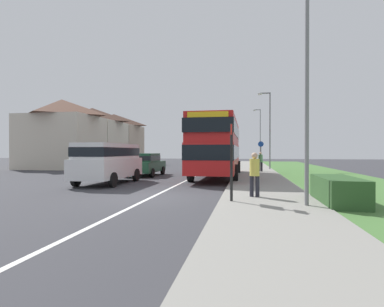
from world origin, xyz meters
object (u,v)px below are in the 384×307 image
street_lamp_near (304,47)px  parked_van_white (109,160)px  pedestrian_walking_away (260,161)px  bus_stop_sign (231,157)px  pedestrian_at_stop (255,172)px  street_lamp_mid (269,125)px  cycle_route_sign (261,155)px  street_lamp_far (260,132)px  parked_car_dark_green (145,163)px  double_decker_bus (218,145)px

street_lamp_near → parked_van_white: bearing=147.6°
pedestrian_walking_away → bus_stop_sign: bus_stop_sign is taller
street_lamp_near → pedestrian_at_stop: bearing=133.2°
pedestrian_walking_away → street_lamp_mid: size_ratio=0.24×
cycle_route_sign → street_lamp_far: street_lamp_far is taller
cycle_route_sign → parked_car_dark_green: bearing=-151.1°
cycle_route_sign → bus_stop_sign: bearing=-96.1°
parked_van_white → pedestrian_walking_away: parked_van_white is taller
double_decker_bus → parked_car_dark_green: 5.33m
bus_stop_sign → pedestrian_at_stop: bearing=55.0°
bus_stop_sign → street_lamp_mid: size_ratio=0.37×
street_lamp_near → pedestrian_walking_away: bearing=92.0°
parked_van_white → pedestrian_at_stop: parked_van_white is taller
pedestrian_walking_away → street_lamp_near: size_ratio=0.20×
pedestrian_at_stop → street_lamp_near: 4.30m
bus_stop_sign → street_lamp_mid: 18.70m
double_decker_bus → bus_stop_sign: size_ratio=4.01×
street_lamp_near → street_lamp_mid: street_lamp_near is taller
double_decker_bus → pedestrian_walking_away: double_decker_bus is taller
street_lamp_mid → cycle_route_sign: bearing=-104.1°
parked_van_white → street_lamp_near: bearing=-32.4°
parked_van_white → cycle_route_sign: bearing=49.6°
parked_van_white → pedestrian_at_stop: size_ratio=2.98×
double_decker_bus → parked_van_white: (-5.34, -4.69, -0.87)m
pedestrian_at_stop → street_lamp_mid: street_lamp_mid is taller
parked_van_white → parked_car_dark_green: parked_van_white is taller
parked_van_white → street_lamp_far: bearing=74.1°
pedestrian_walking_away → parked_van_white: bearing=-130.4°
pedestrian_walking_away → street_lamp_near: 15.84m
street_lamp_near → double_decker_bus: bearing=108.8°
parked_car_dark_green → bus_stop_sign: bus_stop_sign is taller
double_decker_bus → street_lamp_mid: 9.47m
double_decker_bus → pedestrian_walking_away: (2.96, 5.05, -1.17)m
parked_van_white → bus_stop_sign: bus_stop_sign is taller
double_decker_bus → street_lamp_far: (3.84, 27.55, 2.47)m
cycle_route_sign → pedestrian_at_stop: bearing=-93.5°
parked_car_dark_green → pedestrian_walking_away: 9.26m
parked_van_white → pedestrian_walking_away: 12.80m
street_lamp_near → street_lamp_mid: bearing=89.0°
pedestrian_walking_away → street_lamp_near: (0.55, -15.37, 3.80)m
bus_stop_sign → street_lamp_far: 37.68m
pedestrian_at_stop → street_lamp_mid: bearing=84.4°
double_decker_bus → pedestrian_at_stop: bearing=-76.5°
parked_car_dark_green → pedestrian_at_stop: size_ratio=2.46×
cycle_route_sign → street_lamp_mid: 4.36m
parked_car_dark_green → street_lamp_mid: bearing=41.2°
street_lamp_far → street_lamp_near: bearing=-90.5°
parked_car_dark_green → pedestrian_walking_away: pedestrian_walking_away is taller
double_decker_bus → street_lamp_near: street_lamp_near is taller
street_lamp_mid → street_lamp_near: bearing=-91.0°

